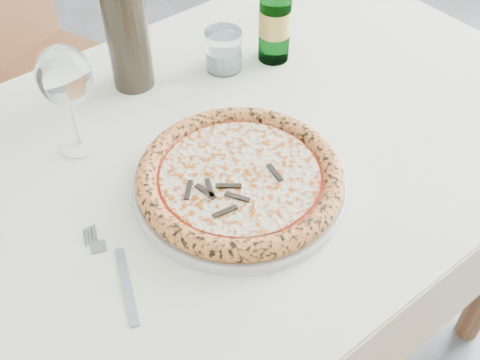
% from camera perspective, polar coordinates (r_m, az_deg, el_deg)
% --- Properties ---
extents(dining_table, '(1.42, 0.87, 0.76)m').
position_cam_1_polar(dining_table, '(1.09, -3.16, -1.14)').
color(dining_table, brown).
rests_on(dining_table, floor).
extents(chair_far, '(0.61, 0.61, 0.93)m').
position_cam_1_polar(chair_far, '(1.74, -19.78, 10.80)').
color(chair_far, brown).
rests_on(chair_far, floor).
extents(plate, '(0.34, 0.34, 0.02)m').
position_cam_1_polar(plate, '(0.96, 0.00, -0.47)').
color(plate, silver).
rests_on(plate, dining_table).
extents(pizza, '(0.33, 0.33, 0.03)m').
position_cam_1_polar(pizza, '(0.95, -0.00, 0.27)').
color(pizza, '#B97F3F').
rests_on(pizza, plate).
extents(fork, '(0.06, 0.19, 0.00)m').
position_cam_1_polar(fork, '(0.87, -11.53, -8.60)').
color(fork, slate).
rests_on(fork, dining_table).
extents(wine_glass, '(0.09, 0.09, 0.19)m').
position_cam_1_polar(wine_glass, '(0.99, -16.32, 9.28)').
color(wine_glass, white).
rests_on(wine_glass, dining_table).
extents(tumbler, '(0.07, 0.07, 0.08)m').
position_cam_1_polar(tumbler, '(1.20, -1.56, 12.00)').
color(tumbler, white).
rests_on(tumbler, dining_table).
extents(beer_bottle, '(0.06, 0.06, 0.24)m').
position_cam_1_polar(beer_bottle, '(1.20, 3.35, 15.37)').
color(beer_bottle, '#297437').
rests_on(beer_bottle, dining_table).
extents(wine_bottle, '(0.08, 0.08, 0.32)m').
position_cam_1_polar(wine_bottle, '(1.12, -10.83, 14.66)').
color(wine_bottle, black).
rests_on(wine_bottle, dining_table).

